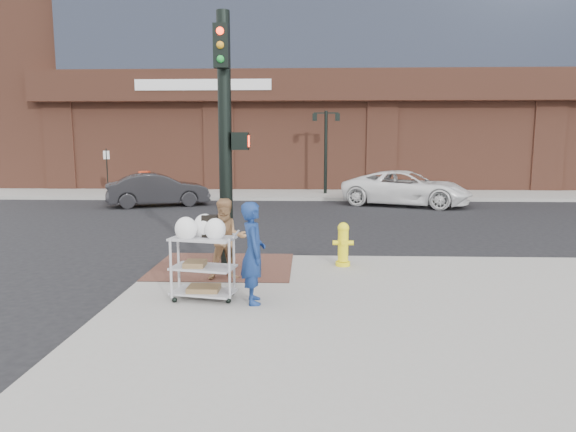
{
  "coord_description": "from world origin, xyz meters",
  "views": [
    {
      "loc": [
        1.12,
        -9.3,
        2.7
      ],
      "look_at": [
        0.74,
        0.61,
        1.25
      ],
      "focal_mm": 32.0,
      "sensor_mm": 36.0,
      "label": 1
    }
  ],
  "objects_px": {
    "sedan_dark": "(158,190)",
    "utility_cart": "(203,261)",
    "woman_blue": "(253,253)",
    "minivan_white": "(406,188)",
    "lamp_post": "(326,143)",
    "traffic_signal_pole": "(226,134)",
    "fire_hydrant": "(343,244)",
    "pedestrian_tan": "(227,239)"
  },
  "relations": [
    {
      "from": "traffic_signal_pole",
      "to": "lamp_post",
      "type": "bearing_deg",
      "value": 80.76
    },
    {
      "from": "pedestrian_tan",
      "to": "utility_cart",
      "type": "height_order",
      "value": "pedestrian_tan"
    },
    {
      "from": "lamp_post",
      "to": "utility_cart",
      "type": "xyz_separation_m",
      "value": [
        -2.56,
        -17.28,
        -1.84
      ]
    },
    {
      "from": "fire_hydrant",
      "to": "sedan_dark",
      "type": "bearing_deg",
      "value": 122.96
    },
    {
      "from": "utility_cart",
      "to": "fire_hydrant",
      "type": "bearing_deg",
      "value": 44.34
    },
    {
      "from": "sedan_dark",
      "to": "utility_cart",
      "type": "bearing_deg",
      "value": 178.2
    },
    {
      "from": "traffic_signal_pole",
      "to": "minivan_white",
      "type": "distance_m",
      "value": 13.21
    },
    {
      "from": "pedestrian_tan",
      "to": "utility_cart",
      "type": "relative_size",
      "value": 1.09
    },
    {
      "from": "lamp_post",
      "to": "traffic_signal_pole",
      "type": "height_order",
      "value": "traffic_signal_pole"
    },
    {
      "from": "traffic_signal_pole",
      "to": "sedan_dark",
      "type": "xyz_separation_m",
      "value": [
        -4.67,
        11.11,
        -2.14
      ]
    },
    {
      "from": "sedan_dark",
      "to": "fire_hydrant",
      "type": "relative_size",
      "value": 4.61
    },
    {
      "from": "sedan_dark",
      "to": "minivan_white",
      "type": "height_order",
      "value": "minivan_white"
    },
    {
      "from": "sedan_dark",
      "to": "utility_cart",
      "type": "height_order",
      "value": "utility_cart"
    },
    {
      "from": "traffic_signal_pole",
      "to": "fire_hydrant",
      "type": "relative_size",
      "value": 5.52
    },
    {
      "from": "woman_blue",
      "to": "fire_hydrant",
      "type": "relative_size",
      "value": 1.79
    },
    {
      "from": "lamp_post",
      "to": "fire_hydrant",
      "type": "xyz_separation_m",
      "value": [
        -0.14,
        -14.92,
        -2.01
      ]
    },
    {
      "from": "traffic_signal_pole",
      "to": "utility_cart",
      "type": "xyz_separation_m",
      "value": [
        -0.08,
        -2.05,
        -2.06
      ]
    },
    {
      "from": "lamp_post",
      "to": "woman_blue",
      "type": "height_order",
      "value": "lamp_post"
    },
    {
      "from": "minivan_white",
      "to": "fire_hydrant",
      "type": "bearing_deg",
      "value": -175.96
    },
    {
      "from": "sedan_dark",
      "to": "minivan_white",
      "type": "distance_m",
      "value": 10.46
    },
    {
      "from": "lamp_post",
      "to": "minivan_white",
      "type": "height_order",
      "value": "lamp_post"
    },
    {
      "from": "lamp_post",
      "to": "woman_blue",
      "type": "xyz_separation_m",
      "value": [
        -1.73,
        -17.43,
        -1.66
      ]
    },
    {
      "from": "pedestrian_tan",
      "to": "minivan_white",
      "type": "relative_size",
      "value": 0.29
    },
    {
      "from": "traffic_signal_pole",
      "to": "sedan_dark",
      "type": "bearing_deg",
      "value": 112.79
    },
    {
      "from": "lamp_post",
      "to": "sedan_dark",
      "type": "relative_size",
      "value": 0.96
    },
    {
      "from": "lamp_post",
      "to": "fire_hydrant",
      "type": "relative_size",
      "value": 4.42
    },
    {
      "from": "woman_blue",
      "to": "sedan_dark",
      "type": "distance_m",
      "value": 14.37
    },
    {
      "from": "lamp_post",
      "to": "woman_blue",
      "type": "distance_m",
      "value": 17.6
    },
    {
      "from": "minivan_white",
      "to": "utility_cart",
      "type": "xyz_separation_m",
      "value": [
        -5.86,
        -13.75,
        0.04
      ]
    },
    {
      "from": "traffic_signal_pole",
      "to": "minivan_white",
      "type": "relative_size",
      "value": 0.95
    },
    {
      "from": "utility_cart",
      "to": "fire_hydrant",
      "type": "distance_m",
      "value": 3.38
    },
    {
      "from": "traffic_signal_pole",
      "to": "pedestrian_tan",
      "type": "xyz_separation_m",
      "value": [
        0.11,
        -0.81,
        -1.93
      ]
    },
    {
      "from": "utility_cart",
      "to": "sedan_dark",
      "type": "bearing_deg",
      "value": 109.21
    },
    {
      "from": "minivan_white",
      "to": "lamp_post",
      "type": "bearing_deg",
      "value": 63.91
    },
    {
      "from": "traffic_signal_pole",
      "to": "woman_blue",
      "type": "height_order",
      "value": "traffic_signal_pole"
    },
    {
      "from": "minivan_white",
      "to": "fire_hydrant",
      "type": "distance_m",
      "value": 11.9
    },
    {
      "from": "woman_blue",
      "to": "lamp_post",
      "type": "bearing_deg",
      "value": -16.69
    },
    {
      "from": "fire_hydrant",
      "to": "minivan_white",
      "type": "bearing_deg",
      "value": 73.18
    },
    {
      "from": "traffic_signal_pole",
      "to": "pedestrian_tan",
      "type": "distance_m",
      "value": 2.09
    },
    {
      "from": "woman_blue",
      "to": "pedestrian_tan",
      "type": "bearing_deg",
      "value": 13.45
    },
    {
      "from": "woman_blue",
      "to": "minivan_white",
      "type": "bearing_deg",
      "value": -30.91
    },
    {
      "from": "pedestrian_tan",
      "to": "sedan_dark",
      "type": "relative_size",
      "value": 0.36
    }
  ]
}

